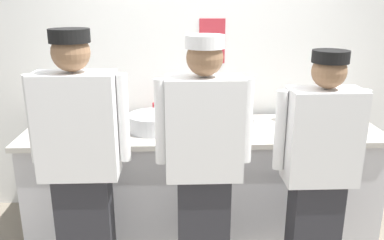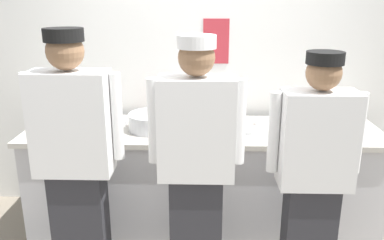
{
  "view_description": "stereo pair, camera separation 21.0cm",
  "coord_description": "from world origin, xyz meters",
  "views": [
    {
      "loc": [
        -0.21,
        -2.64,
        1.9
      ],
      "look_at": [
        -0.09,
        0.38,
        0.96
      ],
      "focal_mm": 37.26,
      "sensor_mm": 36.0,
      "label": 1
    },
    {
      "loc": [
        0.0,
        -2.64,
        1.9
      ],
      "look_at": [
        -0.09,
        0.38,
        0.96
      ],
      "focal_mm": 37.26,
      "sensor_mm": 36.0,
      "label": 2
    }
  ],
  "objects": [
    {
      "name": "squeeze_bottle_secondary",
      "position": [
        0.7,
        0.34,
        0.97
      ],
      "size": [
        0.06,
        0.06,
        0.18
      ],
      "color": "red",
      "rests_on": "prep_counter"
    },
    {
      "name": "sheet_tray",
      "position": [
        0.1,
        0.41,
        0.9
      ],
      "size": [
        0.54,
        0.32,
        0.02
      ],
      "primitive_type": "cube",
      "rotation": [
        0.0,
        0.0,
        0.01
      ],
      "color": "#B7BABF",
      "rests_on": "prep_counter"
    },
    {
      "name": "prep_counter",
      "position": [
        0.0,
        0.4,
        0.44
      ],
      "size": [
        2.84,
        0.76,
        0.88
      ],
      "color": "silver",
      "rests_on": "ground"
    },
    {
      "name": "wall_back",
      "position": [
        0.0,
        0.91,
        1.42
      ],
      "size": [
        4.46,
        0.11,
        2.84
      ],
      "color": "white",
      "rests_on": "ground"
    },
    {
      "name": "chef_center",
      "position": [
        -0.04,
        -0.32,
        0.91
      ],
      "size": [
        0.61,
        0.24,
        1.69
      ],
      "color": "#2D2D33",
      "rests_on": "ground"
    },
    {
      "name": "chefs_knife",
      "position": [
        -1.0,
        0.49,
        0.89
      ],
      "size": [
        0.28,
        0.03,
        0.02
      ],
      "color": "#B7BABF",
      "rests_on": "prep_counter"
    },
    {
      "name": "ramekin_yellow_sauce",
      "position": [
        -0.68,
        0.48,
        0.9
      ],
      "size": [
        0.1,
        0.1,
        0.04
      ],
      "color": "white",
      "rests_on": "prep_counter"
    },
    {
      "name": "chef_far_right",
      "position": [
        0.7,
        -0.34,
        0.86
      ],
      "size": [
        0.59,
        0.24,
        1.6
      ],
      "color": "#2D2D33",
      "rests_on": "ground"
    },
    {
      "name": "ramekin_orange_sauce",
      "position": [
        0.47,
        0.53,
        0.9
      ],
      "size": [
        0.09,
        0.09,
        0.04
      ],
      "color": "white",
      "rests_on": "prep_counter"
    },
    {
      "name": "mixing_bowl_steel",
      "position": [
        -0.4,
        0.37,
        0.95
      ],
      "size": [
        0.4,
        0.4,
        0.13
      ],
      "primitive_type": "cylinder",
      "color": "#B7BABF",
      "rests_on": "prep_counter"
    },
    {
      "name": "ramekin_red_sauce",
      "position": [
        0.97,
        0.57,
        0.91
      ],
      "size": [
        0.1,
        0.1,
        0.04
      ],
      "color": "white",
      "rests_on": "prep_counter"
    },
    {
      "name": "plate_stack_front",
      "position": [
        1.01,
        0.37,
        0.92
      ],
      "size": [
        0.21,
        0.21,
        0.07
      ],
      "color": "white",
      "rests_on": "prep_counter"
    },
    {
      "name": "deli_cup",
      "position": [
        0.69,
        0.61,
        0.93
      ],
      "size": [
        0.09,
        0.09,
        0.1
      ],
      "primitive_type": "cylinder",
      "color": "white",
      "rests_on": "prep_counter"
    },
    {
      "name": "squeeze_bottle_primary",
      "position": [
        -0.38,
        0.63,
        0.98
      ],
      "size": [
        0.06,
        0.06,
        0.19
      ],
      "color": "red",
      "rests_on": "prep_counter"
    },
    {
      "name": "chef_near_left",
      "position": [
        -0.81,
        -0.32,
        0.93
      ],
      "size": [
        0.62,
        0.24,
        1.73
      ],
      "color": "#2D2D33",
      "rests_on": "ground"
    }
  ]
}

